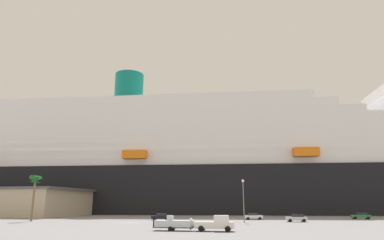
{
  "coord_description": "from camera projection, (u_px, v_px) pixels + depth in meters",
  "views": [
    {
      "loc": [
        21.23,
        -70.84,
        3.98
      ],
      "look_at": [
        8.52,
        34.36,
        29.7
      ],
      "focal_mm": 31.89,
      "sensor_mm": 36.0,
      "label": 1
    }
  ],
  "objects": [
    {
      "name": "cruise_ship",
      "position": [
        217.0,
        167.0,
        127.85
      ],
      "size": [
        284.64,
        38.72,
        60.55
      ],
      "color": "black",
      "rests_on": "ground_plane"
    },
    {
      "name": "small_boat_on_trailer",
      "position": [
        178.0,
        224.0,
        49.58
      ],
      "size": [
        7.49,
        2.16,
        2.15
      ],
      "color": "#595960",
      "rests_on": "ground_plane"
    },
    {
      "name": "parked_car_silver_sedan",
      "position": [
        297.0,
        218.0,
        72.18
      ],
      "size": [
        4.32,
        2.02,
        1.58
      ],
      "color": "silver",
      "rests_on": "ground_plane"
    },
    {
      "name": "street_lamp",
      "position": [
        243.0,
        195.0,
        70.59
      ],
      "size": [
        0.56,
        0.56,
        8.69
      ],
      "color": "slate",
      "rests_on": "ground_plane"
    },
    {
      "name": "parked_car_black_coupe",
      "position": [
        161.0,
        216.0,
        79.44
      ],
      "size": [
        4.55,
        2.61,
        1.58
      ],
      "color": "black",
      "rests_on": "ground_plane"
    },
    {
      "name": "ground_plane",
      "position": [
        161.0,
        217.0,
        98.83
      ],
      "size": [
        600.0,
        600.0,
        0.0
      ],
      "primitive_type": "plane",
      "color": "gray"
    },
    {
      "name": "pickup_truck",
      "position": [
        216.0,
        224.0,
        48.67
      ],
      "size": [
        5.7,
        2.51,
        2.2
      ],
      "color": "white",
      "rests_on": "ground_plane"
    },
    {
      "name": "palm_tree",
      "position": [
        35.0,
        183.0,
        76.73
      ],
      "size": [
        2.95,
        2.93,
        10.04
      ],
      "color": "brown",
      "rests_on": "ground_plane"
    },
    {
      "name": "parked_car_green_wagon",
      "position": [
        361.0,
        216.0,
        83.81
      ],
      "size": [
        4.56,
        2.34,
        1.58
      ],
      "color": "#2D723F",
      "rests_on": "ground_plane"
    },
    {
      "name": "parked_car_white_van",
      "position": [
        253.0,
        216.0,
        81.48
      ],
      "size": [
        4.44,
        2.53,
        1.58
      ],
      "color": "white",
      "rests_on": "ground_plane"
    }
  ]
}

